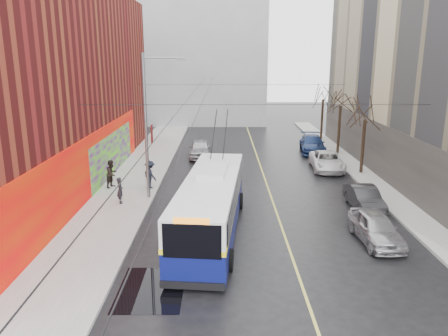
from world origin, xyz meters
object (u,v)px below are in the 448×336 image
object	(u,v)px
tree_near	(366,109)
tree_far	(323,92)
parked_car_a	(376,228)
pedestrian_b	(112,174)
following_car	(200,149)
tree_mid	(341,97)
trolleybus	(211,204)
streetlight_pole	(148,123)
pedestrian_c	(150,174)
pedestrian_a	(120,190)
parked_car_c	(327,161)
parked_car_d	(312,144)
parked_car_b	(364,198)

from	to	relation	value
tree_near	tree_far	world-z (taller)	tree_far
parked_car_a	pedestrian_b	xyz separation A→B (m)	(-14.92, 8.74, 0.37)
tree_near	following_car	size ratio (longest dim) A/B	1.40
tree_far	parked_car_a	distance (m)	27.15
tree_mid	trolleybus	xyz separation A→B (m)	(-11.22, -18.54, -3.68)
streetlight_pole	tree_mid	xyz separation A→B (m)	(15.14, 13.00, 0.41)
tree_mid	tree_far	xyz separation A→B (m)	(0.00, 7.00, -0.11)
pedestrian_c	pedestrian_a	bearing A→B (deg)	116.28
parked_car_c	pedestrian_b	world-z (taller)	pedestrian_b
tree_far	parked_car_c	distance (m)	13.60
pedestrian_a	streetlight_pole	bearing A→B (deg)	-73.97
streetlight_pole	parked_car_d	world-z (taller)	streetlight_pole
following_car	pedestrian_b	bearing A→B (deg)	-119.61
parked_car_d	pedestrian_b	size ratio (longest dim) A/B	2.85
parked_car_d	tree_near	bearing A→B (deg)	-68.54
tree_mid	following_car	xyz separation A→B (m)	(-12.64, -1.14, -4.48)
parked_car_c	pedestrian_c	distance (m)	14.24
parked_car_b	pedestrian_a	xyz separation A→B (m)	(-14.54, 0.74, 0.27)
following_car	parked_car_b	bearing A→B (deg)	-53.21
tree_mid	parked_car_c	distance (m)	7.61
tree_mid	pedestrian_c	world-z (taller)	tree_mid
streetlight_pole	following_car	distance (m)	12.78
parked_car_b	parked_car_d	world-z (taller)	parked_car_d
streetlight_pole	parked_car_b	bearing A→B (deg)	-8.42
parked_car_c	parked_car_d	world-z (taller)	parked_car_d
parked_car_d	following_car	size ratio (longest dim) A/B	1.18
pedestrian_a	pedestrian_b	distance (m)	3.55
tree_near	parked_car_c	size ratio (longest dim) A/B	1.24
pedestrian_b	pedestrian_c	world-z (taller)	pedestrian_b
parked_car_c	pedestrian_c	world-z (taller)	pedestrian_c
trolleybus	pedestrian_b	size ratio (longest dim) A/B	6.39
tree_near	following_car	world-z (taller)	tree_near
tree_mid	parked_car_d	world-z (taller)	tree_mid
trolleybus	pedestrian_a	size ratio (longest dim) A/B	7.51
parked_car_b	parked_car_d	size ratio (longest dim) A/B	0.77
tree_mid	parked_car_a	world-z (taller)	tree_mid
tree_mid	following_car	distance (m)	13.46
trolleybus	tree_mid	bearing A→B (deg)	64.35
streetlight_pole	pedestrian_c	bearing A→B (deg)	100.46
tree_far	parked_car_c	bearing A→B (deg)	-100.41
pedestrian_a	tree_far	bearing A→B (deg)	-57.21
tree_near	tree_mid	distance (m)	7.01
parked_car_b	following_car	distance (m)	17.23
streetlight_pole	parked_car_d	bearing A→B (deg)	47.16
pedestrian_a	pedestrian_c	bearing A→B (deg)	-41.58
parked_car_a	pedestrian_c	bearing A→B (deg)	142.31
parked_car_a	parked_car_d	distance (m)	20.61
parked_car_b	pedestrian_c	distance (m)	13.78
streetlight_pole	trolleybus	xyz separation A→B (m)	(3.92, -5.54, -3.28)
tree_far	pedestrian_c	size ratio (longest dim) A/B	3.48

